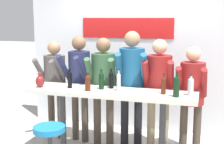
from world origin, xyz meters
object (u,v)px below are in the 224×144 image
(person_center_left, at_px, (103,80))
(person_far_left, at_px, (55,79))
(person_center_right, at_px, (159,83))
(person_right, at_px, (192,89))
(wine_bottle_0, at_px, (119,81))
(wine_bottle_5, at_px, (88,82))
(wine_bottle_4, at_px, (164,85))
(wine_bottle_3, at_px, (70,79))
(decorative_vase, at_px, (40,81))
(person_center, at_px, (132,77))
(person_left, at_px, (79,77))
(wine_bottle_2, at_px, (176,86))
(wine_bottle_1, at_px, (101,80))
(wine_bottle_6, at_px, (111,79))
(wine_bottle_7, at_px, (191,86))
(tasting_table, at_px, (110,102))
(bar_stool, at_px, (50,143))

(person_center_left, bearing_deg, person_far_left, 169.82)
(person_center_right, distance_m, person_right, 0.49)
(wine_bottle_0, xyz_separation_m, wine_bottle_5, (-0.42, -0.11, -0.02))
(person_center_left, relative_size, wine_bottle_4, 6.21)
(wine_bottle_3, bearing_deg, decorative_vase, -170.22)
(wine_bottle_0, height_order, wine_bottle_3, wine_bottle_0)
(person_right, bearing_deg, person_center, -176.23)
(person_left, xyz_separation_m, person_center_left, (0.43, -0.03, -0.02))
(wine_bottle_2, bearing_deg, wine_bottle_5, -179.75)
(wine_bottle_1, xyz_separation_m, wine_bottle_4, (0.89, -0.04, -0.01))
(person_center, distance_m, wine_bottle_6, 0.41)
(wine_bottle_7, distance_m, decorative_vase, 2.16)
(person_right, bearing_deg, person_far_left, -178.83)
(wine_bottle_1, xyz_separation_m, wine_bottle_2, (1.07, -0.15, 0.02))
(person_left, distance_m, person_center, 0.89)
(person_right, distance_m, wine_bottle_7, 0.51)
(wine_bottle_4, distance_m, wine_bottle_6, 0.78)
(person_center, bearing_deg, wine_bottle_0, -108.46)
(tasting_table, relative_size, decorative_vase, 10.97)
(wine_bottle_4, relative_size, decorative_vase, 1.27)
(person_far_left, bearing_deg, wine_bottle_0, -13.50)
(bar_stool, relative_size, person_left, 0.38)
(wine_bottle_3, bearing_deg, person_center, 31.84)
(person_far_left, xyz_separation_m, decorative_vase, (0.09, -0.64, 0.09))
(wine_bottle_1, bearing_deg, wine_bottle_7, -0.90)
(person_center_left, height_order, wine_bottle_4, person_center_left)
(person_far_left, xyz_separation_m, wine_bottle_4, (1.89, -0.54, 0.13))
(wine_bottle_0, distance_m, wine_bottle_3, 0.73)
(person_left, relative_size, person_center, 0.95)
(wine_bottle_0, distance_m, wine_bottle_2, 0.81)
(person_center_left, xyz_separation_m, wine_bottle_5, (-0.03, -0.59, 0.08))
(wine_bottle_1, xyz_separation_m, wine_bottle_7, (1.25, -0.02, -0.00))
(wine_bottle_0, height_order, wine_bottle_2, wine_bottle_2)
(tasting_table, xyz_separation_m, person_center, (0.20, 0.48, 0.28))
(person_center_left, xyz_separation_m, wine_bottle_2, (1.19, -0.59, 0.11))
(tasting_table, height_order, wine_bottle_5, wine_bottle_5)
(person_center_left, relative_size, person_right, 1.06)
(wine_bottle_2, bearing_deg, wine_bottle_0, 172.58)
(bar_stool, height_order, wine_bottle_0, wine_bottle_0)
(tasting_table, bearing_deg, person_right, 25.07)
(wine_bottle_5, bearing_deg, wine_bottle_6, 43.12)
(person_left, distance_m, person_center_left, 0.43)
(wine_bottle_3, relative_size, wine_bottle_4, 1.08)
(wine_bottle_6, relative_size, wine_bottle_7, 1.04)
(wine_bottle_3, bearing_deg, person_center_right, 23.86)
(wine_bottle_1, distance_m, wine_bottle_7, 1.25)
(person_center_left, relative_size, wine_bottle_5, 6.81)
(wine_bottle_2, height_order, wine_bottle_6, wine_bottle_2)
(person_far_left, xyz_separation_m, wine_bottle_1, (1.00, -0.50, 0.13))
(wine_bottle_3, relative_size, wine_bottle_6, 1.03)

